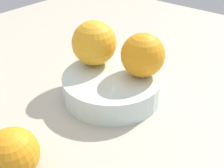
# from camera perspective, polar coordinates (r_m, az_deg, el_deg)

# --- Properties ---
(ground_plane) EXTENTS (1.10, 1.10, 0.02)m
(ground_plane) POSITION_cam_1_polar(r_m,az_deg,el_deg) (0.52, -0.00, -3.22)
(ground_plane) COLOR #BCB29E
(fruit_bowl) EXTENTS (0.17, 0.17, 0.04)m
(fruit_bowl) POSITION_cam_1_polar(r_m,az_deg,el_deg) (0.51, -0.00, -0.50)
(fruit_bowl) COLOR silver
(fruit_bowl) RESTS_ON ground_plane
(orange_in_bowl_0) EXTENTS (0.07, 0.07, 0.07)m
(orange_in_bowl_0) POSITION_cam_1_polar(r_m,az_deg,el_deg) (0.48, 6.10, 5.70)
(orange_in_bowl_0) COLOR orange
(orange_in_bowl_0) RESTS_ON fruit_bowl
(orange_in_bowl_1) EXTENTS (0.08, 0.08, 0.08)m
(orange_in_bowl_1) POSITION_cam_1_polar(r_m,az_deg,el_deg) (0.52, -3.55, 8.10)
(orange_in_bowl_1) COLOR #F9A823
(orange_in_bowl_1) RESTS_ON fruit_bowl
(orange_loose_0) EXTENTS (0.07, 0.07, 0.07)m
(orange_loose_0) POSITION_cam_1_polar(r_m,az_deg,el_deg) (0.38, -19.07, -12.90)
(orange_loose_0) COLOR orange
(orange_loose_0) RESTS_ON ground_plane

